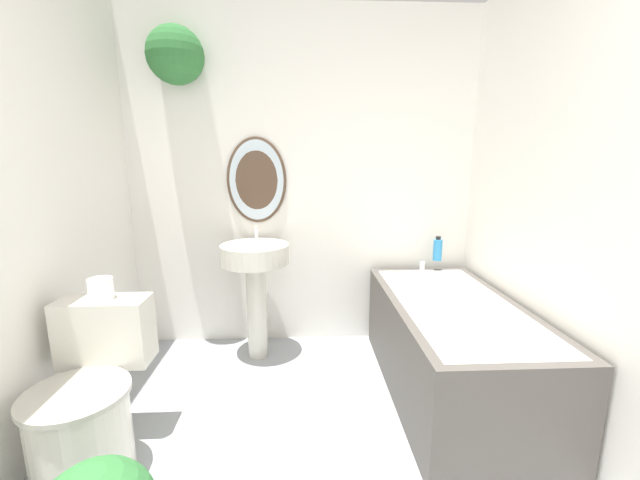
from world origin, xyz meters
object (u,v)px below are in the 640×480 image
Objects in this scene: shampoo_bottle at (438,249)px; toilet at (89,404)px; pedestal_sink at (255,272)px; bathtub at (452,346)px; toilet_paper_roll at (101,289)px.

toilet is at bearing -149.32° from shampoo_bottle.
pedestal_sink is 0.63× the size of bathtub.
pedestal_sink is at bearing 51.07° from toilet_paper_roll.
bathtub is at bearing 15.03° from toilet.
shampoo_bottle is 1.62× the size of toilet_paper_roll.
shampoo_bottle and toilet_paper_roll have the same top height.
toilet is at bearing -164.97° from bathtub.
toilet_paper_roll is (0.00, 0.21, 0.46)m from toilet.
pedestal_sink is 1.32m from shampoo_bottle.
bathtub is at bearing 8.67° from toilet_paper_roll.
toilet is at bearing -122.45° from pedestal_sink.
toilet_paper_roll is (-1.82, -0.28, 0.47)m from bathtub.
toilet_paper_roll reaches higher than toilet.
toilet is 0.79× the size of pedestal_sink.
shampoo_bottle is (1.94, 1.15, 0.41)m from toilet.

